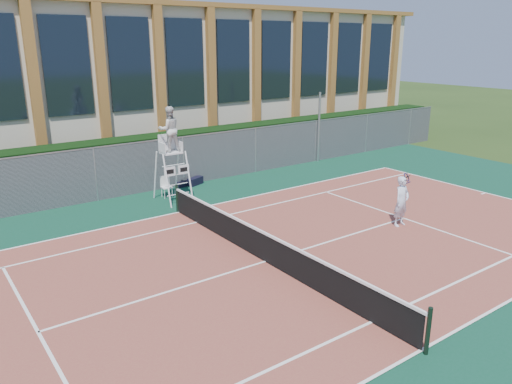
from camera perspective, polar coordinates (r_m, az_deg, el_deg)
ground at (r=14.95m, az=1.08°, el=-8.04°), size 120.00×120.00×0.00m
apron at (r=15.69m, az=-1.14°, el=-6.77°), size 36.00×20.00×0.01m
tennis_court at (r=14.94m, az=1.08°, el=-7.97°), size 23.77×10.97×0.02m
tennis_net at (r=14.73m, az=1.09°, el=-6.15°), size 0.10×11.30×1.10m
fence at (r=21.88m, az=-12.91°, el=2.71°), size 40.00×0.06×2.20m
hedge at (r=22.96m, az=-14.11°, el=3.28°), size 40.00×1.40×2.20m
building at (r=29.98m, az=-20.44°, el=11.74°), size 45.00×10.60×8.22m
steel_pole at (r=27.11m, az=7.19°, el=7.34°), size 0.12×0.12×3.72m
umpire_chair at (r=20.17m, az=-9.87°, el=6.79°), size 1.09×1.67×3.90m
plastic_chair at (r=21.20m, az=-10.27°, el=0.82°), size 0.45×0.45×0.89m
sports_bag_near at (r=22.88m, az=-6.95°, el=1.25°), size 0.86×0.59×0.34m
sports_bag_far at (r=22.71m, az=-8.29°, el=0.92°), size 0.59×0.35×0.22m
tennis_player at (r=18.18m, az=16.30°, el=-1.01°), size 1.00×0.68×1.79m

